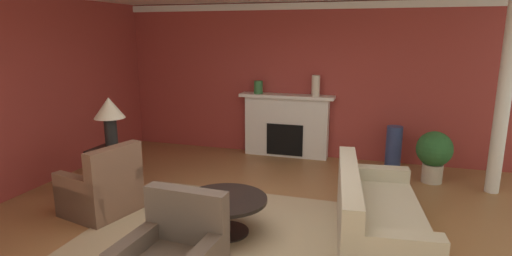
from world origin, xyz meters
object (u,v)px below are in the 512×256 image
object	(u,v)px
coffee_table	(225,207)
side_table	(114,168)
armchair_near_window	(102,191)
table_lamp	(109,113)
sofa	(375,220)
vase_tall_corner	(394,148)
fireplace	(286,127)
vase_mantel_right	(316,86)
potted_plant	(434,153)
vase_mantel_left	(258,87)

from	to	relation	value
coffee_table	side_table	world-z (taller)	side_table
armchair_near_window	table_lamp	size ratio (longest dim) A/B	1.29
sofa	armchair_near_window	world-z (taller)	armchair_near_window
armchair_near_window	vase_tall_corner	world-z (taller)	armchair_near_window
fireplace	vase_tall_corner	distance (m)	2.01
vase_mantel_right	potted_plant	distance (m)	2.33
side_table	table_lamp	size ratio (longest dim) A/B	0.93
sofa	vase_mantel_right	size ratio (longest dim) A/B	5.71
coffee_table	vase_mantel_right	world-z (taller)	vase_mantel_right
coffee_table	vase_mantel_left	bearing A→B (deg)	100.29
vase_tall_corner	vase_mantel_left	bearing A→B (deg)	174.35
fireplace	table_lamp	distance (m)	3.39
fireplace	vase_mantel_left	xyz separation A→B (m)	(-0.55, -0.05, 0.76)
table_lamp	potted_plant	bearing A→B (deg)	22.88
sofa	vase_mantel_right	world-z (taller)	vase_mantel_right
side_table	potted_plant	distance (m)	4.95
coffee_table	potted_plant	world-z (taller)	potted_plant
fireplace	coffee_table	distance (m)	3.38
coffee_table	potted_plant	distance (m)	3.65
sofa	coffee_table	bearing A→B (deg)	-171.98
vase_mantel_right	potted_plant	xyz separation A→B (m)	(2.03, -0.69, -0.91)
coffee_table	potted_plant	size ratio (longest dim) A/B	1.20
fireplace	side_table	bearing A→B (deg)	-126.64
side_table	vase_mantel_right	world-z (taller)	vase_mantel_right
table_lamp	vase_mantel_right	world-z (taller)	vase_mantel_right
fireplace	sofa	size ratio (longest dim) A/B	0.82
sofa	coffee_table	world-z (taller)	sofa
fireplace	vase_mantel_left	distance (m)	0.94
armchair_near_window	vase_tall_corner	bearing A→B (deg)	39.28
table_lamp	potted_plant	size ratio (longest dim) A/B	0.90
fireplace	potted_plant	xyz separation A→B (m)	(2.58, -0.74, -0.08)
table_lamp	vase_tall_corner	size ratio (longest dim) A/B	0.96
table_lamp	potted_plant	distance (m)	5.00
table_lamp	coffee_table	bearing A→B (deg)	-18.99
fireplace	vase_mantel_right	world-z (taller)	vase_mantel_right
armchair_near_window	coffee_table	xyz separation A→B (m)	(1.76, -0.06, 0.03)
sofa	vase_tall_corner	xyz separation A→B (m)	(0.22, 2.83, 0.09)
vase_tall_corner	vase_mantel_left	world-z (taller)	vase_mantel_left
fireplace	vase_mantel_right	bearing A→B (deg)	-5.14
armchair_near_window	vase_tall_corner	distance (m)	4.76
side_table	coffee_table	bearing A→B (deg)	-18.99
armchair_near_window	vase_tall_corner	size ratio (longest dim) A/B	1.23
fireplace	side_table	xyz separation A→B (m)	(-1.98, -2.67, -0.17)
fireplace	vase_tall_corner	xyz separation A→B (m)	(1.98, -0.30, -0.18)
armchair_near_window	sofa	bearing A→B (deg)	3.05
side_table	vase_tall_corner	distance (m)	4.61
side_table	vase_mantel_right	bearing A→B (deg)	45.94
vase_mantel_right	table_lamp	bearing A→B (deg)	-134.06
coffee_table	table_lamp	bearing A→B (deg)	161.01
coffee_table	vase_mantel_right	bearing A→B (deg)	81.47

